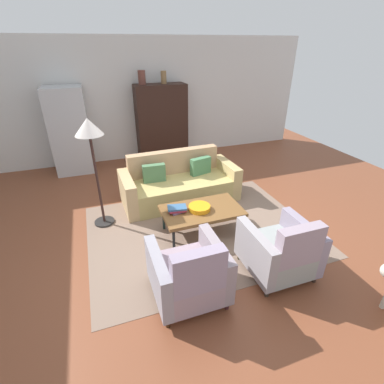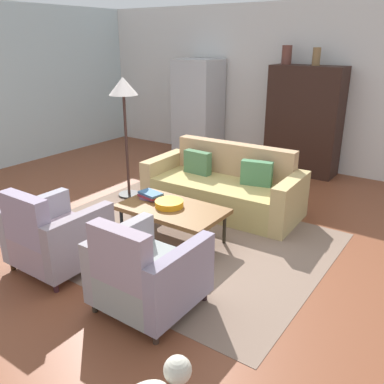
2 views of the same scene
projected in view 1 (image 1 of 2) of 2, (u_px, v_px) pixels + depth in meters
ground_plane at (196, 232)px, 4.43m from camera, size 10.09×10.09×0.00m
wall_back at (143, 100)px, 6.84m from camera, size 8.41×0.12×2.80m
area_rug at (200, 230)px, 4.48m from camera, size 3.40×2.60×0.01m
couch at (179, 184)px, 5.29m from camera, size 2.13×0.97×0.86m
coffee_table at (202, 211)px, 4.26m from camera, size 1.20×0.70×0.42m
armchair_left at (190, 276)px, 3.13m from camera, size 0.80×0.80×0.88m
armchair_right at (281, 252)px, 3.49m from camera, size 0.81×0.81×0.88m
fruit_bowl at (199, 208)px, 4.22m from camera, size 0.33×0.33×0.07m
book_stack at (177, 209)px, 4.17m from camera, size 0.30×0.22×0.08m
cabinet at (162, 123)px, 6.89m from camera, size 1.20×0.51×1.80m
vase_tall at (142, 77)px, 6.28m from camera, size 0.17×0.17×0.30m
vase_round at (164, 77)px, 6.43m from camera, size 0.13×0.13×0.28m
refrigerator at (70, 131)px, 6.17m from camera, size 0.80×0.73×1.85m
floor_lamp at (90, 138)px, 4.00m from camera, size 0.40×0.40×1.72m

